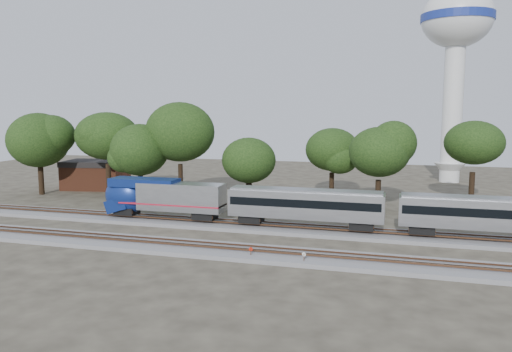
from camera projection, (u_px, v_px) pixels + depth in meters
The scene contains 16 objects.
ground at pixel (203, 239), 50.86m from camera, with size 160.00×160.00×0.00m, color #383328.
track_far at pixel (223, 225), 56.55m from camera, with size 160.00×5.00×0.73m.
track_near at pixel (187, 248), 47.02m from camera, with size 160.00×5.00×0.73m.
switch_stand_red at pixel (251, 252), 43.89m from camera, with size 0.35×0.07×1.11m.
switch_stand_white at pixel (304, 257), 42.20m from camera, with size 0.35×0.17×1.15m.
switch_lever at pixel (243, 258), 43.99m from camera, with size 0.50×0.30×0.30m, color #512D19.
water_tower at pixel (456, 39), 88.63m from camera, with size 12.50×12.50×34.59m.
brick_building at pixel (96, 174), 83.84m from camera, with size 10.89×8.52×4.73m.
tree_0 at pixel (39, 140), 77.12m from camera, with size 8.65×8.65×12.19m.
tree_1 at pixel (107, 136), 75.91m from camera, with size 9.35×9.35×13.18m.
tree_2 at pixel (140, 150), 71.23m from camera, with size 7.61×7.61×10.73m.
tree_3 at pixel (180, 132), 71.13m from camera, with size 10.18×10.18×14.35m.
tree_4 at pixel (249, 161), 65.81m from camera, with size 6.63×6.63×9.35m.
tree_5 at pixel (332, 150), 72.70m from camera, with size 7.53×7.53×10.62m.
tree_6 at pixel (379, 152), 63.54m from camera, with size 7.94×7.94×11.19m.
tree_7 at pixel (474, 143), 67.52m from camera, with size 8.87×8.87×12.50m.
Camera 1 is at (18.83, -46.18, 13.04)m, focal length 35.00 mm.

